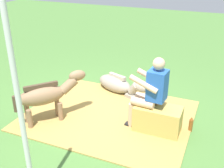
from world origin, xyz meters
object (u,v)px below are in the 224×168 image
person_seated (150,91)px  tent_pole_left (22,119)px  pony_standing (47,95)px  pony_lying (118,84)px  hay_bale (157,119)px  soda_bottle (191,124)px

person_seated → tent_pole_left: size_ratio=0.54×
pony_standing → tent_pole_left: bearing=119.5°
tent_pole_left → pony_lying: bearing=-86.1°
hay_bale → pony_lying: 1.65m
hay_bale → pony_lying: bearing=-43.6°
hay_bale → pony_standing: bearing=13.5°
pony_standing → pony_lying: pony_standing is taller
hay_bale → tent_pole_left: bearing=65.7°
soda_bottle → tent_pole_left: size_ratio=0.12×
pony_standing → soda_bottle: size_ratio=3.88×
pony_standing → soda_bottle: (-2.47, -0.68, -0.40)m
pony_standing → tent_pole_left: (-0.96, 1.69, 0.70)m
hay_bale → person_seated: size_ratio=0.59×
person_seated → soda_bottle: 0.96m
pony_standing → person_seated: bearing=-165.0°
pony_lying → soda_bottle: bearing=152.2°
soda_bottle → tent_pole_left: tent_pole_left is taller
person_seated → pony_standing: (1.76, 0.47, -0.21)m
hay_bale → pony_lying: (1.20, -1.14, -0.05)m
person_seated → tent_pole_left: (0.81, 2.16, 0.50)m
hay_bale → soda_bottle: bearing=-158.2°
hay_bale → tent_pole_left: (0.97, 2.15, 1.01)m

